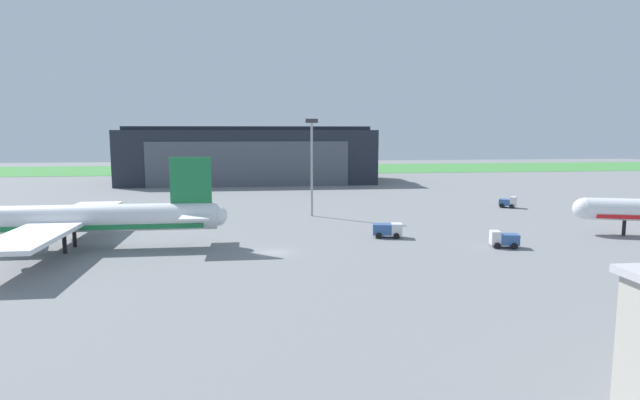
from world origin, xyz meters
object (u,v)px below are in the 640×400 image
(fuel_bowser, at_px, (504,239))
(airliner_near_left, at_px, (56,220))
(maintenance_hangar, at_px, (249,156))
(ops_van, at_px, (388,229))
(baggage_tug, at_px, (508,202))
(apron_light_mast, at_px, (312,160))

(fuel_bowser, bearing_deg, airliner_near_left, 174.74)
(maintenance_hangar, xyz_separation_m, ops_van, (22.72, -94.43, -7.31))
(maintenance_hangar, bearing_deg, fuel_bowser, -70.04)
(baggage_tug, bearing_deg, maintenance_hangar, 130.74)
(maintenance_hangar, height_order, baggage_tug, maintenance_hangar)
(ops_van, xyz_separation_m, baggage_tug, (34.22, 28.32, -0.06))
(baggage_tug, distance_m, apron_light_mast, 45.39)
(fuel_bowser, xyz_separation_m, apron_light_mast, (-24.50, 31.31, 9.90))
(maintenance_hangar, distance_m, airliner_near_left, 101.03)
(maintenance_hangar, distance_m, ops_van, 97.40)
(ops_van, height_order, baggage_tug, baggage_tug)
(maintenance_hangar, distance_m, fuel_bowser, 110.30)
(fuel_bowser, bearing_deg, ops_van, 148.74)
(maintenance_hangar, bearing_deg, airliner_near_left, -104.73)
(airliner_near_left, height_order, ops_van, airliner_near_left)
(airliner_near_left, xyz_separation_m, fuel_bowser, (63.23, -5.82, -3.11))
(maintenance_hangar, height_order, fuel_bowser, maintenance_hangar)
(ops_van, relative_size, apron_light_mast, 0.26)
(maintenance_hangar, xyz_separation_m, fuel_bowser, (37.56, -103.44, -7.35))
(maintenance_hangar, distance_m, baggage_tug, 87.56)
(ops_van, xyz_separation_m, apron_light_mast, (-9.66, 22.30, 9.86))
(baggage_tug, bearing_deg, airliner_near_left, -159.12)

